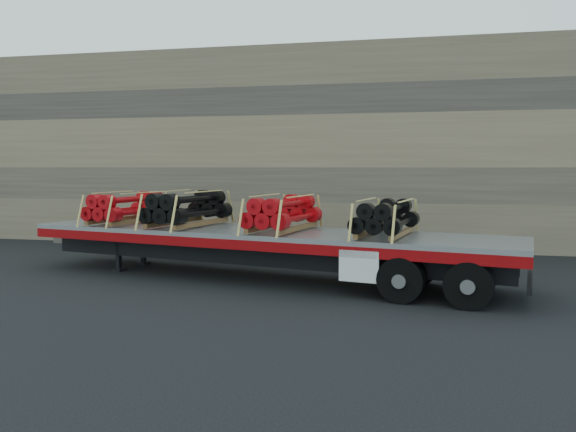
# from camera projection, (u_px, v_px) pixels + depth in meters

# --- Properties ---
(ground) EXTENTS (120.00, 120.00, 0.00)m
(ground) POSITION_uv_depth(u_px,v_px,m) (241.00, 274.00, 14.80)
(ground) COLOR black
(ground) RESTS_ON ground
(rock_wall) EXTENTS (44.00, 3.00, 7.00)m
(rock_wall) POSITION_uv_depth(u_px,v_px,m) (291.00, 148.00, 20.82)
(rock_wall) COLOR #7A6B54
(rock_wall) RESTS_ON ground
(trailer) EXTENTS (12.74, 4.82, 1.25)m
(trailer) POSITION_uv_depth(u_px,v_px,m) (261.00, 254.00, 14.06)
(trailer) COLOR #9B9EA2
(trailer) RESTS_ON ground
(bundle_front) EXTENTS (1.61, 2.52, 0.83)m
(bundle_front) POSITION_uv_depth(u_px,v_px,m) (127.00, 208.00, 15.62)
(bundle_front) COLOR #B2090F
(bundle_front) RESTS_ON trailer
(bundle_midfront) EXTENTS (1.73, 2.72, 0.89)m
(bundle_midfront) POSITION_uv_depth(u_px,v_px,m) (188.00, 209.00, 14.82)
(bundle_midfront) COLOR black
(bundle_midfront) RESTS_ON trailer
(bundle_midrear) EXTENTS (1.62, 2.54, 0.84)m
(bundle_midrear) POSITION_uv_depth(u_px,v_px,m) (283.00, 214.00, 13.73)
(bundle_midrear) COLOR #B2090F
(bundle_midrear) RESTS_ON trailer
(bundle_rear) EXTENTS (1.53, 2.40, 0.79)m
(bundle_rear) POSITION_uv_depth(u_px,v_px,m) (386.00, 219.00, 12.72)
(bundle_rear) COLOR black
(bundle_rear) RESTS_ON trailer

